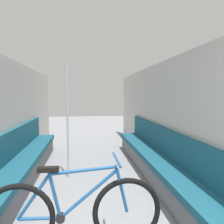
# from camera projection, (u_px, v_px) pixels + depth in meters

# --- Properties ---
(wall_right) EXTENTS (0.10, 9.34, 2.18)m
(wall_right) POSITION_uv_depth(u_px,v_px,m) (175.00, 121.00, 3.77)
(wall_right) COLOR beige
(wall_right) RESTS_ON ground
(bench_seat_row_left) EXTENTS (0.47, 4.73, 0.92)m
(bench_seat_row_left) POSITION_uv_depth(u_px,v_px,m) (19.00, 169.00, 3.64)
(bench_seat_row_left) COLOR #5B5B60
(bench_seat_row_left) RESTS_ON ground
(bench_seat_row_right) EXTENTS (0.47, 4.73, 0.92)m
(bench_seat_row_right) POSITION_uv_depth(u_px,v_px,m) (157.00, 163.00, 3.95)
(bench_seat_row_right) COLOR #5B5B60
(bench_seat_row_right) RESTS_ON ground
(bicycle) EXTENTS (1.76, 0.46, 0.91)m
(bicycle) POSITION_uv_depth(u_px,v_px,m) (74.00, 213.00, 2.14)
(bicycle) COLOR black
(bicycle) RESTS_ON ground
(grab_pole_near) EXTENTS (0.08, 0.08, 2.16)m
(grab_pole_near) POSITION_uv_depth(u_px,v_px,m) (68.00, 121.00, 4.01)
(grab_pole_near) COLOR gray
(grab_pole_near) RESTS_ON ground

